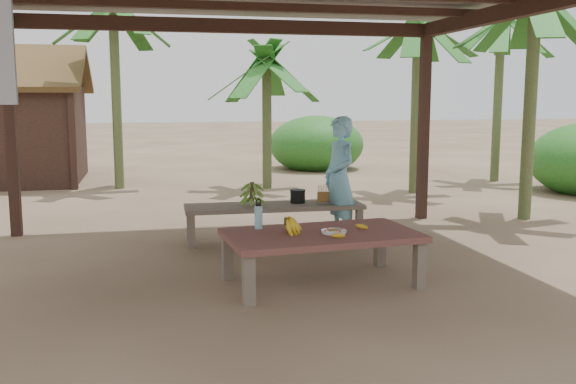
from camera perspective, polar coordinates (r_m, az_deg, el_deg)
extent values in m
plane|color=brown|center=(6.70, -2.27, -6.87)|extent=(80.00, 80.00, 0.00)
cube|color=black|center=(8.83, -23.43, 5.03)|extent=(0.13, 0.13, 2.70)
cube|color=black|center=(9.53, 11.98, 5.74)|extent=(0.13, 0.13, 2.70)
cube|color=black|center=(8.79, -5.16, 14.48)|extent=(5.80, 0.14, 0.18)
cube|color=black|center=(7.55, 19.80, 15.04)|extent=(0.14, 4.80, 0.18)
cube|color=brown|center=(5.53, -3.52, -7.85)|extent=(0.11, 0.11, 0.44)
cube|color=brown|center=(6.12, 11.62, -6.39)|extent=(0.11, 0.11, 0.44)
cube|color=brown|center=(6.32, -5.40, -5.79)|extent=(0.11, 0.11, 0.44)
cube|color=brown|center=(6.85, 8.18, -4.73)|extent=(0.11, 0.11, 0.44)
cube|color=maroon|center=(6.10, 2.99, -3.88)|extent=(1.88, 1.16, 0.06)
cube|color=brown|center=(7.66, -8.56, -3.48)|extent=(0.08, 0.08, 0.40)
cube|color=brown|center=(8.01, 6.34, -2.91)|extent=(0.08, 0.08, 0.40)
cube|color=brown|center=(8.11, -8.71, -2.82)|extent=(0.08, 0.08, 0.40)
cube|color=brown|center=(8.45, 5.40, -2.31)|extent=(0.08, 0.08, 0.40)
cube|color=brown|center=(7.95, -1.24, -1.30)|extent=(2.21, 0.65, 0.05)
cylinder|color=white|center=(6.05, 4.09, -3.64)|extent=(0.22, 0.22, 0.01)
cylinder|color=white|center=(6.04, 4.09, -3.49)|extent=(0.24, 0.24, 0.02)
cube|color=brown|center=(6.04, 4.09, -3.44)|extent=(0.12, 0.09, 0.02)
ellipsoid|color=yellow|center=(5.86, 4.53, -3.88)|extent=(0.17, 0.13, 0.04)
ellipsoid|color=yellow|center=(6.28, 6.57, -3.06)|extent=(0.14, 0.11, 0.04)
cylinder|color=#3E9FC3|center=(6.24, -2.64, -2.26)|extent=(0.08, 0.08, 0.22)
cylinder|color=black|center=(6.22, -2.65, -1.11)|extent=(0.06, 0.06, 0.03)
torus|color=black|center=(6.22, -2.65, -0.84)|extent=(0.05, 0.01, 0.05)
cylinder|color=black|center=(8.07, 0.87, -0.40)|extent=(0.19, 0.19, 0.16)
imported|color=#77C3E1|center=(8.00, 4.60, 1.23)|extent=(0.47, 0.62, 1.54)
cylinder|color=#596638|center=(12.09, 11.29, 7.45)|extent=(0.18, 0.18, 3.19)
cylinder|color=#596638|center=(12.47, -1.89, 6.07)|extent=(0.18, 0.18, 2.51)
cylinder|color=#596638|center=(12.84, -15.02, 8.19)|extent=(0.18, 0.18, 3.55)
cylinder|color=#596638|center=(9.89, 20.70, 6.94)|extent=(0.18, 0.18, 3.21)
cylinder|color=#596638|center=(14.24, 18.15, 7.81)|extent=(0.18, 0.18, 3.43)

